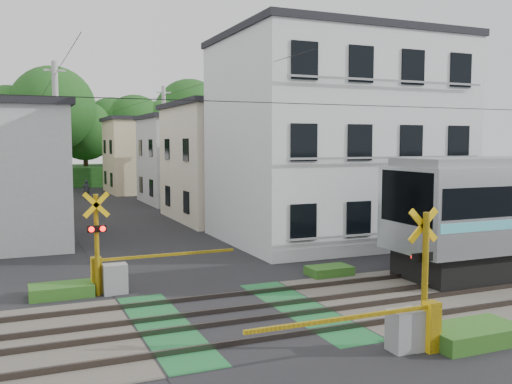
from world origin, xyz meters
name	(u,v)px	position (x,y,z in m)	size (l,w,h in m)	color
ground	(237,318)	(0.00, 0.00, 0.00)	(120.00, 120.00, 0.00)	black
track_bed	(237,316)	(0.00, 0.00, 0.04)	(120.00, 120.00, 0.14)	#47423A
crossing_signal_near	(410,319)	(2.59, -3.65, 0.71)	(4.74, 0.65, 3.09)	yellow
crossing_signal_far	(112,270)	(-2.59, 3.65, 0.71)	(4.74, 0.65, 3.09)	yellow
apartment_block	(334,139)	(8.50, 9.49, 4.66)	(10.20, 8.36, 9.30)	silver
houses_row	(101,161)	(0.25, 25.92, 3.24)	(22.07, 31.35, 6.80)	#B2B5B8
tree_hill	(73,133)	(0.62, 48.72, 5.49)	(40.00, 12.76, 11.98)	#1D4B19
catenary	(427,170)	(6.00, 0.03, 3.70)	(60.00, 5.04, 7.00)	#2D2D33
utility_poles	(86,149)	(-1.05, 23.01, 4.08)	(7.90, 42.00, 8.00)	#A5A5A0
pedestrian	(86,190)	(0.04, 33.25, 0.76)	(0.56, 0.36, 1.52)	#25262E
weed_patches	(299,304)	(1.76, -0.09, 0.18)	(10.25, 8.80, 0.40)	#2D5E1E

